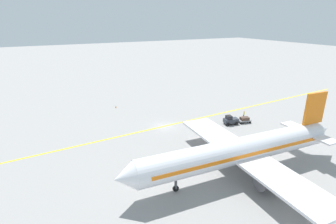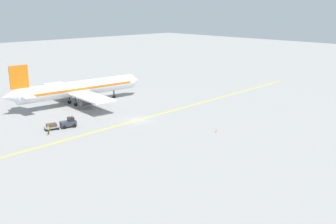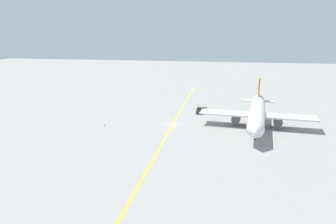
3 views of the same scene
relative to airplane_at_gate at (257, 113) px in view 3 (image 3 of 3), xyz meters
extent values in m
plane|color=gray|center=(20.72, 1.42, -3.71)|extent=(400.00, 400.00, 0.00)
cube|color=yellow|center=(20.72, 1.42, -3.71)|extent=(6.68, 119.86, 0.01)
cylinder|color=white|center=(0.03, 0.44, 0.09)|extent=(5.61, 30.17, 3.60)
cone|color=white|center=(1.12, 16.60, 0.09)|extent=(3.57, 2.62, 3.42)
cone|color=white|center=(-1.08, -16.02, 0.39)|extent=(3.25, 3.20, 3.06)
cube|color=orange|center=(0.03, 0.44, 0.24)|extent=(5.45, 27.18, 0.50)
cube|color=white|center=(-0.04, -0.56, -0.63)|extent=(28.29, 7.07, 0.36)
cylinder|color=#4C4C51|center=(-5.03, -0.22, -1.88)|extent=(2.41, 3.34, 2.20)
cylinder|color=#4C4C51|center=(4.95, -0.89, -1.88)|extent=(2.41, 3.34, 2.20)
cube|color=orange|center=(-0.91, -13.53, 4.39)|extent=(0.63, 4.02, 5.00)
cube|color=white|center=(-0.88, -13.03, 0.49)|extent=(9.14, 3.00, 0.24)
cylinder|color=#4C4C51|center=(0.67, 10.02, -2.31)|extent=(0.36, 0.36, 2.00)
cylinder|color=black|center=(0.67, 10.02, -3.31)|extent=(0.33, 0.82, 0.80)
cylinder|color=#4C4C51|center=(-1.70, -1.45, -2.31)|extent=(0.36, 0.36, 2.00)
cylinder|color=black|center=(-1.70, -1.45, -3.31)|extent=(0.33, 0.82, 0.80)
cylinder|color=#4C4C51|center=(1.49, -1.66, -2.31)|extent=(0.36, 0.36, 2.00)
cylinder|color=black|center=(1.49, -1.66, -3.31)|extent=(0.33, 0.82, 0.80)
cube|color=#333842|center=(15.25, -11.51, -2.91)|extent=(2.14, 3.26, 0.90)
cube|color=black|center=(15.37, -10.97, -2.11)|extent=(1.49, 1.36, 0.70)
sphere|color=orange|center=(15.37, -10.97, -1.68)|extent=(0.16, 0.16, 0.16)
cylinder|color=black|center=(14.74, -10.39, -3.36)|extent=(0.40, 0.74, 0.70)
cylinder|color=black|center=(16.20, -10.73, -3.36)|extent=(0.40, 0.74, 0.70)
cylinder|color=black|center=(14.30, -12.29, -3.36)|extent=(0.40, 0.74, 0.70)
cylinder|color=black|center=(15.76, -12.63, -3.36)|extent=(0.40, 0.74, 0.70)
cube|color=gray|center=(14.53, -14.63, -3.17)|extent=(1.95, 2.85, 0.20)
cube|color=#4C382D|center=(14.53, -14.63, -2.77)|extent=(1.50, 2.03, 0.60)
cylinder|color=black|center=(14.15, -13.47, -3.49)|extent=(0.24, 0.46, 0.44)
cylinder|color=black|center=(15.38, -13.75, -3.49)|extent=(0.24, 0.46, 0.44)
cylinder|color=black|center=(13.68, -15.50, -3.49)|extent=(0.24, 0.46, 0.44)
cylinder|color=black|center=(14.91, -15.78, -3.49)|extent=(0.24, 0.46, 0.44)
cylinder|color=#23232D|center=(16.48, -16.26, -3.28)|extent=(0.16, 0.16, 0.85)
cylinder|color=#23232D|center=(16.63, -16.39, -3.28)|extent=(0.16, 0.16, 0.85)
cube|color=#CCD819|center=(16.56, -16.32, -2.56)|extent=(0.42, 0.40, 0.60)
cylinder|color=#CCD819|center=(16.38, -16.17, -2.56)|extent=(0.10, 0.10, 0.55)
cylinder|color=#CCD819|center=(16.74, -16.48, -2.56)|extent=(0.10, 0.10, 0.55)
sphere|color=#9E7051|center=(16.56, -16.32, -2.14)|extent=(0.22, 0.22, 0.22)
cone|color=orange|center=(17.20, -16.84, -3.43)|extent=(0.32, 0.32, 0.55)
cone|color=orange|center=(37.06, 6.87, -3.43)|extent=(0.32, 0.32, 0.55)
camera|label=1|loc=(-24.13, 24.14, 17.40)|focal=28.00mm
camera|label=2|loc=(81.38, -47.80, 18.95)|focal=42.00mm
camera|label=3|loc=(4.66, 80.55, 18.66)|focal=35.00mm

